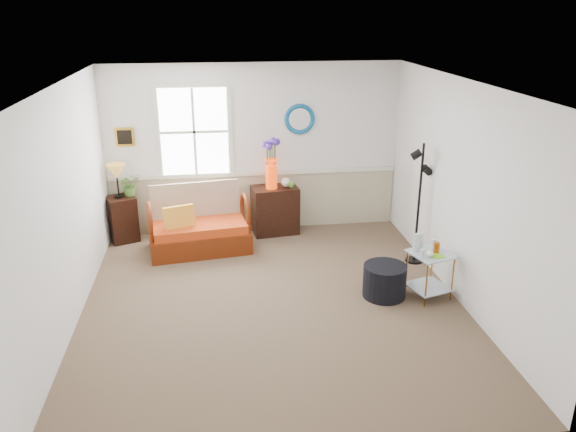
{
  "coord_description": "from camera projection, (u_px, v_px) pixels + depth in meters",
  "views": [
    {
      "loc": [
        -0.62,
        -5.94,
        3.37
      ],
      "look_at": [
        0.21,
        0.18,
        1.05
      ],
      "focal_mm": 35.0,
      "sensor_mm": 36.0,
      "label": 1
    }
  ],
  "objects": [
    {
      "name": "side_table",
      "position": [
        429.0,
        275.0,
        6.84
      ],
      "size": [
        0.58,
        0.58,
        0.59
      ],
      "primitive_type": null,
      "rotation": [
        0.0,
        0.0,
        0.3
      ],
      "color": "#BD7F36",
      "rests_on": "floor"
    },
    {
      "name": "window",
      "position": [
        194.0,
        132.0,
        8.39
      ],
      "size": [
        1.14,
        0.06,
        1.44
      ],
      "primitive_type": null,
      "color": "white",
      "rests_on": "walls"
    },
    {
      "name": "picture",
      "position": [
        125.0,
        137.0,
        8.29
      ],
      "size": [
        0.28,
        0.03,
        0.28
      ],
      "primitive_type": "cube",
      "color": "gold",
      "rests_on": "walls"
    },
    {
      "name": "floor",
      "position": [
        273.0,
        303.0,
        6.78
      ],
      "size": [
        4.5,
        5.0,
        0.01
      ],
      "primitive_type": "cube",
      "color": "brown",
      "rests_on": "ground"
    },
    {
      "name": "cabinet",
      "position": [
        275.0,
        210.0,
        8.78
      ],
      "size": [
        0.75,
        0.53,
        0.75
      ],
      "primitive_type": null,
      "rotation": [
        0.0,
        0.0,
        0.12
      ],
      "color": "black",
      "rests_on": "floor"
    },
    {
      "name": "table_lamp",
      "position": [
        117.0,
        181.0,
        8.25
      ],
      "size": [
        0.31,
        0.31,
        0.52
      ],
      "primitive_type": null,
      "rotation": [
        0.0,
        0.0,
        0.12
      ],
      "color": "#BA8831",
      "rests_on": "lamp_stand"
    },
    {
      "name": "ottoman",
      "position": [
        384.0,
        281.0,
        6.88
      ],
      "size": [
        0.64,
        0.64,
        0.41
      ],
      "primitive_type": "cylinder",
      "rotation": [
        0.0,
        0.0,
        0.25
      ],
      "color": "black",
      "rests_on": "floor"
    },
    {
      "name": "lamp_stand",
      "position": [
        123.0,
        219.0,
        8.49
      ],
      "size": [
        0.51,
        0.51,
        0.69
      ],
      "primitive_type": null,
      "rotation": [
        0.0,
        0.0,
        0.38
      ],
      "color": "black",
      "rests_on": "floor"
    },
    {
      "name": "tabletop_items",
      "position": [
        428.0,
        244.0,
        6.71
      ],
      "size": [
        0.45,
        0.45,
        0.22
      ],
      "primitive_type": null,
      "rotation": [
        0.0,
        0.0,
        0.25
      ],
      "color": "silver",
      "rests_on": "side_table"
    },
    {
      "name": "floor_lamp",
      "position": [
        419.0,
        204.0,
        7.6
      ],
      "size": [
        0.29,
        0.29,
        1.69
      ],
      "primitive_type": null,
      "rotation": [
        0.0,
        0.0,
        -0.23
      ],
      "color": "black",
      "rests_on": "floor"
    },
    {
      "name": "potted_plant",
      "position": [
        130.0,
        187.0,
        8.41
      ],
      "size": [
        0.43,
        0.44,
        0.26
      ],
      "primitive_type": "imported",
      "rotation": [
        0.0,
        0.0,
        0.56
      ],
      "color": "#4C8032",
      "rests_on": "lamp_stand"
    },
    {
      "name": "mirror",
      "position": [
        300.0,
        119.0,
        8.55
      ],
      "size": [
        0.47,
        0.07,
        0.47
      ],
      "primitive_type": "torus",
      "rotation": [
        1.57,
        0.0,
        0.0
      ],
      "color": "#0E729A",
      "rests_on": "walls"
    },
    {
      "name": "wainscot",
      "position": [
        256.0,
        201.0,
        8.92
      ],
      "size": [
        4.46,
        0.02,
        0.9
      ],
      "primitive_type": "cube",
      "color": "#B4AA8A",
      "rests_on": "walls"
    },
    {
      "name": "throw_pillow",
      "position": [
        179.0,
        221.0,
        7.92
      ],
      "size": [
        0.44,
        0.24,
        0.43
      ],
      "primitive_type": null,
      "rotation": [
        0.0,
        0.0,
        0.32
      ],
      "color": "orange",
      "rests_on": "loveseat"
    },
    {
      "name": "chair_rail",
      "position": [
        255.0,
        173.0,
        8.75
      ],
      "size": [
        4.46,
        0.04,
        0.06
      ],
      "primitive_type": "cube",
      "color": "silver",
      "rests_on": "walls"
    },
    {
      "name": "loveseat",
      "position": [
        199.0,
        220.0,
        8.11
      ],
      "size": [
        1.52,
        1.0,
        0.93
      ],
      "primitive_type": null,
      "rotation": [
        0.0,
        0.0,
        0.14
      ],
      "color": "#5A220B",
      "rests_on": "floor"
    },
    {
      "name": "walls",
      "position": [
        272.0,
        202.0,
        6.32
      ],
      "size": [
        4.51,
        5.01,
        2.6
      ],
      "color": "white",
      "rests_on": "floor"
    },
    {
      "name": "ceiling",
      "position": [
        271.0,
        84.0,
        5.86
      ],
      "size": [
        4.5,
        5.0,
        0.01
      ],
      "primitive_type": "cube",
      "color": "white",
      "rests_on": "walls"
    },
    {
      "name": "flower_vase",
      "position": [
        271.0,
        164.0,
        8.46
      ],
      "size": [
        0.26,
        0.26,
        0.77
      ],
      "primitive_type": null,
      "rotation": [
        0.0,
        0.0,
        0.16
      ],
      "color": "red",
      "rests_on": "cabinet"
    }
  ]
}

